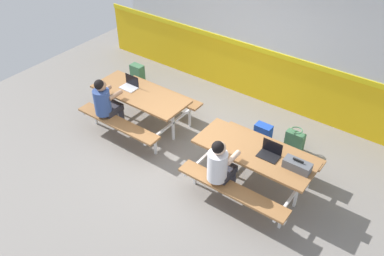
{
  "coord_description": "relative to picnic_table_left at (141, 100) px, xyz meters",
  "views": [
    {
      "loc": [
        3.24,
        -4.24,
        4.74
      ],
      "look_at": [
        0.0,
        0.17,
        0.55
      ],
      "focal_mm": 37.62,
      "sensor_mm": 36.0,
      "label": 1
    }
  ],
  "objects": [
    {
      "name": "accent_backdrop",
      "position": [
        1.26,
        2.19,
        0.67
      ],
      "size": [
        8.0,
        0.14,
        2.6
      ],
      "color": "yellow",
      "rests_on": "ground"
    },
    {
      "name": "tote_bag_bright",
      "position": [
        2.68,
        1.08,
        -0.38
      ],
      "size": [
        0.34,
        0.21,
        0.43
      ],
      "color": "#3F724C",
      "rests_on": "ground"
    },
    {
      "name": "ground_plane",
      "position": [
        1.26,
        -0.26,
        -0.58
      ],
      "size": [
        10.0,
        10.0,
        0.02
      ],
      "primitive_type": "cube",
      "color": "gray"
    },
    {
      "name": "student_nearer",
      "position": [
        -0.33,
        -0.56,
        0.13
      ],
      "size": [
        0.36,
        0.53,
        1.21
      ],
      "color": "#2D2D38",
      "rests_on": "ground"
    },
    {
      "name": "laptop_dark",
      "position": [
        2.75,
        -0.15,
        0.21
      ],
      "size": [
        0.32,
        0.22,
        0.22
      ],
      "color": "black",
      "rests_on": "picnic_table_right"
    },
    {
      "name": "toolbox_grey",
      "position": [
        3.21,
        -0.18,
        0.24
      ],
      "size": [
        0.4,
        0.18,
        0.18
      ],
      "color": "#595B60",
      "rests_on": "picnic_table_right"
    },
    {
      "name": "student_further",
      "position": [
        2.25,
        -0.74,
        0.13
      ],
      "size": [
        0.36,
        0.53,
        1.21
      ],
      "color": "#2D2D38",
      "rests_on": "ground"
    },
    {
      "name": "satchel_spare",
      "position": [
        2.16,
        0.85,
        -0.36
      ],
      "size": [
        0.3,
        0.22,
        0.44
      ],
      "color": "#1E47B2",
      "rests_on": "ground"
    },
    {
      "name": "picnic_table_left",
      "position": [
        0.0,
        0.0,
        0.0
      ],
      "size": [
        1.89,
        1.55,
        0.74
      ],
      "color": "#9E6B3D",
      "rests_on": "ground"
    },
    {
      "name": "laptop_silver",
      "position": [
        -0.29,
        0.04,
        0.21
      ],
      "size": [
        0.32,
        0.22,
        0.22
      ],
      "color": "silver",
      "rests_on": "picnic_table_left"
    },
    {
      "name": "picnic_table_right",
      "position": [
        2.52,
        -0.18,
        0.0
      ],
      "size": [
        1.89,
        1.55,
        0.74
      ],
      "color": "#9E6B3D",
      "rests_on": "ground"
    },
    {
      "name": "backpack_dark",
      "position": [
        -1.17,
        1.15,
        -0.36
      ],
      "size": [
        0.3,
        0.22,
        0.44
      ],
      "color": "#3F724C",
      "rests_on": "ground"
    }
  ]
}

